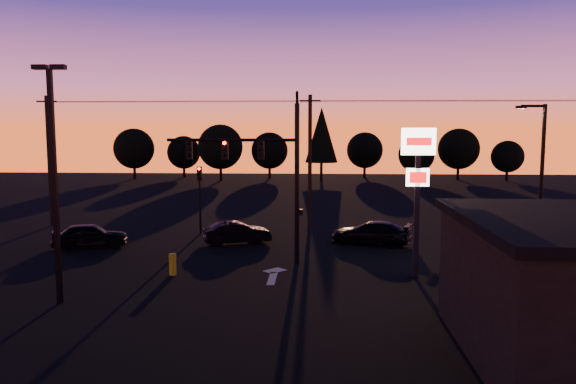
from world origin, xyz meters
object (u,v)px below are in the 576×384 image
traffic_signal_mast (265,166)px  suv_parked (522,295)px  streetlight (540,175)px  parking_lot_light (54,168)px  car_left (90,235)px  car_right (371,233)px  bollard (173,264)px  secondary_signal (200,190)px  pylon_sign (418,170)px  car_mid (237,233)px

traffic_signal_mast → suv_parked: size_ratio=1.78×
streetlight → suv_parked: streetlight is taller
streetlight → suv_parked: size_ratio=1.66×
traffic_signal_mast → suv_parked: traffic_signal_mast is taller
parking_lot_light → car_left: (-2.95, 10.11, -4.57)m
car_right → bollard: bearing=-33.2°
traffic_signal_mast → streetlight: traffic_signal_mast is taller
traffic_signal_mast → car_left: bearing=163.2°
streetlight → suv_parked: (-3.81, -8.73, -3.75)m
traffic_signal_mast → bollard: traffic_signal_mast is taller
secondary_signal → pylon_sign: pylon_sign is taller
traffic_signal_mast → car_mid: (-2.12, 4.65, -4.28)m
suv_parked → traffic_signal_mast: bearing=112.6°
pylon_sign → car_left: pylon_sign is taller
car_left → car_right: car_left is taller
parking_lot_light → car_right: (13.18, 11.84, -4.59)m
car_left → suv_parked: (20.55, -10.34, -0.03)m
secondary_signal → car_right: (10.68, -2.65, -2.18)m
parking_lot_light → car_mid: bearing=65.6°
bollard → car_mid: car_mid is taller
car_right → suv_parked: 12.85m
bollard → car_mid: 7.54m
traffic_signal_mast → parking_lot_light: (-7.40, -6.99, 0.33)m
secondary_signal → car_right: 11.22m
pylon_sign → car_left: 18.81m
traffic_signal_mast → car_left: size_ratio=2.09×
secondary_signal → parking_lot_light: (-2.50, -14.49, 2.41)m
secondary_signal → car_mid: (2.78, -2.84, -2.21)m
secondary_signal → suv_parked: secondary_signal is taller
traffic_signal_mast → car_mid: traffic_signal_mast is taller
traffic_signal_mast → secondary_signal: size_ratio=1.97×
pylon_sign → bollard: (-11.17, -0.14, -4.41)m
bollard → car_right: 12.37m
parking_lot_light → streetlight: size_ratio=1.14×
streetlight → car_mid: size_ratio=2.02×
pylon_sign → car_right: size_ratio=1.45×
streetlight → car_right: 9.63m
suv_parked → parking_lot_light: bearing=147.1°
car_left → car_mid: bearing=-98.2°
streetlight → pylon_sign: bearing=-149.9°
pylon_sign → suv_parked: bearing=-56.7°
bollard → car_mid: (1.95, 7.28, 0.15)m
car_right → car_mid: bearing=-69.0°
car_right → traffic_signal_mast: bearing=-30.5°
streetlight → bollard: streetlight is taller
pylon_sign → streetlight: streetlight is taller
pylon_sign → car_right: 8.58m
parking_lot_light → car_mid: (5.28, 11.64, -4.62)m
pylon_sign → bollard: bearing=-179.3°
bollard → car_mid: size_ratio=0.25×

